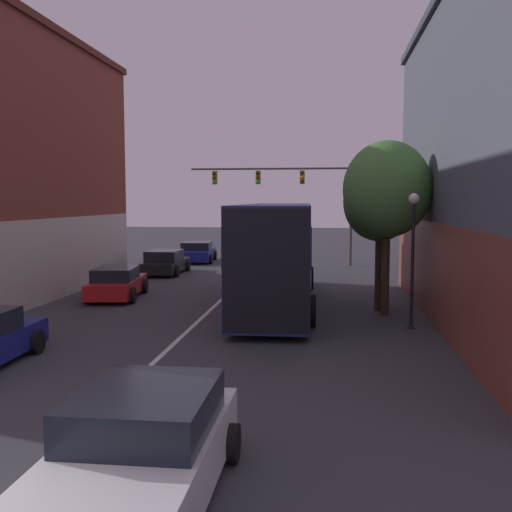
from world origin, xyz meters
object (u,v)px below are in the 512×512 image
at_px(parked_car_left_distant, 197,252).
at_px(street_tree_near, 387,190).
at_px(bus, 278,249).
at_px(parked_car_left_mid, 117,283).
at_px(street_lamp, 413,248).
at_px(hatchback_foreground, 141,450).
at_px(street_tree_far, 379,202).
at_px(parked_car_left_near, 165,263).
at_px(traffic_signal_gantry, 294,189).

relative_size(parked_car_left_distant, street_tree_near, 0.73).
distance_m(bus, parked_car_left_mid, 6.70).
bearing_deg(parked_car_left_mid, street_lamp, -119.08).
bearing_deg(street_lamp, street_tree_near, 105.63).
relative_size(hatchback_foreground, street_tree_far, 0.81).
relative_size(parked_car_left_mid, parked_car_left_distant, 0.98).
xyz_separation_m(bus, parked_car_left_distant, (-6.37, 14.92, -1.48)).
bearing_deg(bus, street_tree_far, -104.34).
relative_size(bus, hatchback_foreground, 3.00).
bearing_deg(hatchback_foreground, parked_car_left_distant, 11.05).
xyz_separation_m(parked_car_left_near, street_lamp, (11.11, -12.33, 1.85)).
height_order(parked_car_left_near, parked_car_left_distant, parked_car_left_distant).
bearing_deg(parked_car_left_near, parked_car_left_mid, -179.20).
relative_size(parked_car_left_mid, street_tree_near, 0.72).
relative_size(traffic_signal_gantry, street_tree_far, 1.86).
bearing_deg(street_tree_far, bus, 167.62).
distance_m(street_lamp, street_tree_far, 3.36).
bearing_deg(street_lamp, hatchback_foreground, -113.83).
distance_m(street_lamp, street_tree_near, 2.84).
height_order(hatchback_foreground, traffic_signal_gantry, traffic_signal_gantry).
relative_size(parked_car_left_mid, traffic_signal_gantry, 0.44).
height_order(parked_car_left_mid, street_tree_near, street_tree_near).
bearing_deg(parked_car_left_distant, street_tree_far, -152.34).
bearing_deg(street_tree_far, parked_car_left_mid, 171.71).
bearing_deg(hatchback_foreground, traffic_signal_gantry, -0.73).
xyz_separation_m(parked_car_left_distant, street_lamp, (10.78, -18.69, 1.84)).
xyz_separation_m(parked_car_left_mid, traffic_signal_gantry, (6.32, 13.10, 3.99)).
relative_size(parked_car_left_near, street_tree_far, 0.81).
height_order(traffic_signal_gantry, street_tree_near, traffic_signal_gantry).
bearing_deg(street_lamp, parked_car_left_distant, 119.97).
height_order(bus, street_tree_far, street_tree_far).
distance_m(traffic_signal_gantry, street_tree_far, 15.08).
height_order(parked_car_left_mid, street_lamp, street_lamp).
bearing_deg(street_tree_far, street_lamp, -75.44).
xyz_separation_m(parked_car_left_distant, street_tree_near, (10.18, -16.57, 3.63)).
xyz_separation_m(parked_car_left_near, parked_car_left_distant, (0.33, 6.36, 0.01)).
bearing_deg(parked_car_left_distant, traffic_signal_gantry, -105.33).
relative_size(street_tree_near, street_tree_far, 1.13).
relative_size(hatchback_foreground, parked_car_left_mid, 1.00).
xyz_separation_m(bus, parked_car_left_near, (-6.71, 8.57, -1.49)).
bearing_deg(street_lamp, parked_car_left_near, 132.01).
bearing_deg(parked_car_left_mid, parked_car_left_near, -5.37).
height_order(parked_car_left_distant, street_tree_far, street_tree_far).
relative_size(hatchback_foreground, street_tree_near, 0.72).
distance_m(parked_car_left_near, street_lamp, 16.70).
relative_size(parked_car_left_distant, street_tree_far, 0.83).
bearing_deg(parked_car_left_near, street_tree_near, -134.88).
xyz_separation_m(parked_car_left_mid, street_tree_far, (10.13, -1.48, 3.22)).
xyz_separation_m(bus, hatchback_foreground, (-0.51, -14.89, -1.43)).
bearing_deg(parked_car_left_mid, street_tree_far, -105.18).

